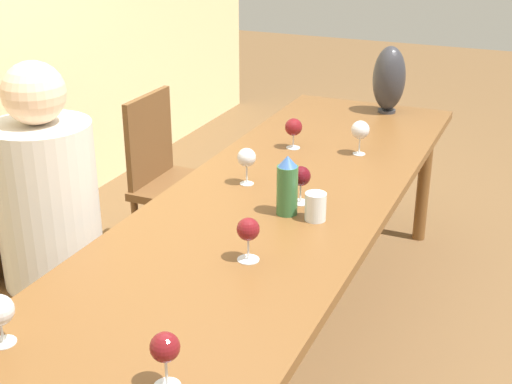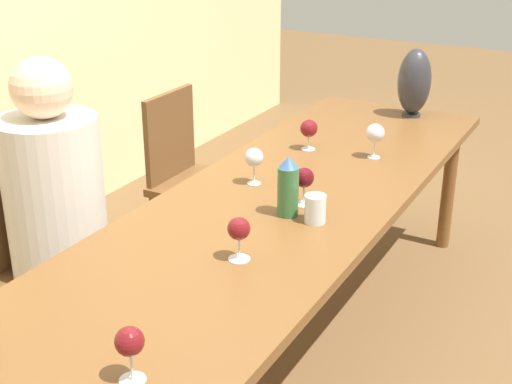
% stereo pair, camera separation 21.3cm
% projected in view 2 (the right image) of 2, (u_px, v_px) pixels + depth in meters
% --- Properties ---
extents(ground_plane, '(14.00, 14.00, 0.00)m').
position_uv_depth(ground_plane, '(280.00, 355.00, 3.04)').
color(ground_plane, brown).
extents(dining_table, '(2.90, 0.86, 0.73)m').
position_uv_depth(dining_table, '(282.00, 212.00, 2.78)').
color(dining_table, brown).
rests_on(dining_table, ground_plane).
extents(water_bottle, '(0.08, 0.08, 0.23)m').
position_uv_depth(water_bottle, '(288.00, 187.00, 2.56)').
color(water_bottle, '#336638').
rests_on(water_bottle, dining_table).
extents(water_tumbler, '(0.08, 0.08, 0.10)m').
position_uv_depth(water_tumbler, '(315.00, 209.00, 2.52)').
color(water_tumbler, silver).
rests_on(water_tumbler, dining_table).
extents(vase, '(0.17, 0.17, 0.35)m').
position_uv_depth(vase, '(414.00, 82.00, 3.68)').
color(vase, '#2D2D33').
rests_on(vase, dining_table).
extents(wine_glass_0, '(0.07, 0.07, 0.15)m').
position_uv_depth(wine_glass_0, '(130.00, 343.00, 1.68)').
color(wine_glass_0, silver).
rests_on(wine_glass_0, dining_table).
extents(wine_glass_1, '(0.07, 0.07, 0.15)m').
position_uv_depth(wine_glass_1, '(239.00, 230.00, 2.24)').
color(wine_glass_1, silver).
rests_on(wine_glass_1, dining_table).
extents(wine_glass_2, '(0.08, 0.08, 0.16)m').
position_uv_depth(wine_glass_2, '(375.00, 133.00, 3.12)').
color(wine_glass_2, silver).
rests_on(wine_glass_2, dining_table).
extents(wine_glass_3, '(0.08, 0.08, 0.15)m').
position_uv_depth(wine_glass_3, '(254.00, 158.00, 2.83)').
color(wine_glass_3, silver).
rests_on(wine_glass_3, dining_table).
extents(wine_glass_4, '(0.08, 0.08, 0.14)m').
position_uv_depth(wine_glass_4, '(309.00, 129.00, 3.23)').
color(wine_glass_4, silver).
rests_on(wine_glass_4, dining_table).
extents(wine_glass_6, '(0.08, 0.08, 0.15)m').
position_uv_depth(wine_glass_6, '(304.00, 179.00, 2.65)').
color(wine_glass_6, silver).
rests_on(wine_glass_6, dining_table).
extents(chair_near, '(0.44, 0.44, 0.90)m').
position_uv_depth(chair_near, '(49.00, 258.00, 2.81)').
color(chair_near, brown).
rests_on(chair_near, ground_plane).
extents(chair_far, '(0.44, 0.44, 0.90)m').
position_uv_depth(chair_far, '(193.00, 175.00, 3.64)').
color(chair_far, brown).
rests_on(chair_far, ground_plane).
extents(person_near, '(0.37, 0.37, 1.30)m').
position_uv_depth(person_near, '(59.00, 216.00, 2.70)').
color(person_near, '#2D2D38').
rests_on(person_near, ground_plane).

